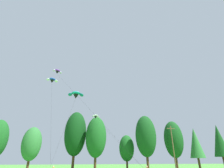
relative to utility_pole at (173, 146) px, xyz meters
The scene contains 13 objects.
treeline_tree_e 33.73m from the utility_pole, 169.57° to the left, with size 4.41×4.41×9.67m.
treeline_tree_f 25.42m from the utility_pole, 157.23° to the left, with size 5.82×5.82×14.88m.
treeline_tree_g 19.25m from the utility_pole, 160.02° to the left, with size 5.31×5.31×13.01m.
treeline_tree_h 13.52m from the utility_pole, 128.45° to the left, with size 4.24×4.24×9.05m.
treeline_tree_i 7.72m from the utility_pole, 128.88° to the left, with size 5.54×5.54×13.84m.
treeline_tree_j 8.93m from the utility_pole, 55.76° to the left, with size 5.32×5.32×13.03m.
treeline_tree_k 11.89m from the utility_pole, 26.61° to the left, with size 4.02×4.02×11.00m.
treeline_tree_l 20.13m from the utility_pole, 16.35° to the left, with size 4.33×4.33×12.41m.
utility_pole is the anchor object (origin of this frame).
parafoil_kite_high_blue_white 33.31m from the utility_pole, behind, with size 4.92×17.64×18.93m.
parafoil_kite_mid_white 20.17m from the utility_pole, behind, with size 4.11×22.47×11.66m.
parafoil_kite_far_teal 27.02m from the utility_pole, 159.72° to the right, with size 3.71×8.39×12.47m.
parafoil_kite_low_purple 32.57m from the utility_pole, behind, with size 14.05×16.24×19.89m.
Camera 1 is at (-3.19, 0.54, 2.25)m, focal length 27.73 mm.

